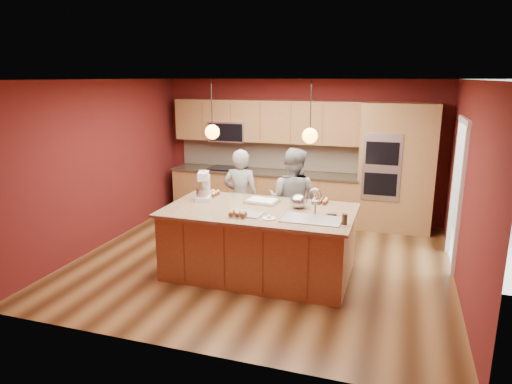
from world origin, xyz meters
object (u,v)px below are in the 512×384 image
(person_left, at_px, (241,198))
(island, at_px, (260,241))
(person_right, at_px, (292,201))
(stand_mixer, at_px, (204,188))
(mixing_bowl, at_px, (299,201))

(person_left, bearing_deg, island, 120.34)
(person_right, bearing_deg, person_left, 7.33)
(person_left, distance_m, person_right, 0.86)
(person_left, relative_size, person_right, 0.96)
(stand_mixer, distance_m, mixing_bowl, 1.44)
(person_left, distance_m, mixing_bowl, 1.39)
(island, bearing_deg, person_left, 123.00)
(island, xyz_separation_m, person_left, (-0.64, 0.99, 0.32))
(mixing_bowl, bearing_deg, person_right, 109.19)
(person_left, bearing_deg, mixing_bowl, 143.07)
(stand_mixer, relative_size, mixing_bowl, 1.75)
(person_left, height_order, stand_mixer, person_left)
(person_left, height_order, person_right, person_right)
(island, distance_m, person_left, 1.22)
(island, xyz_separation_m, person_right, (0.22, 0.99, 0.35))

